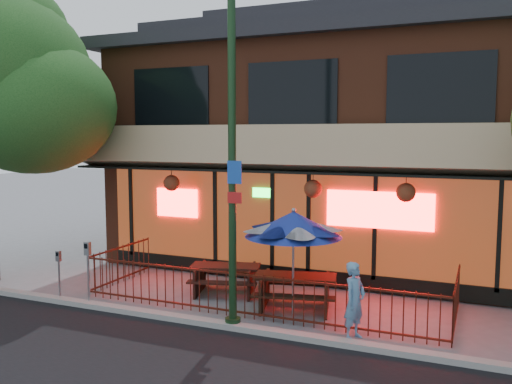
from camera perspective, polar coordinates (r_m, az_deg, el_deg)
ground at (r=11.79m, az=-1.59°, el=-13.43°), size 80.00×80.00×0.00m
curb at (r=11.34m, az=-2.67°, el=-13.91°), size 80.00×0.25×0.12m
restaurant_building at (r=17.83m, az=7.92°, el=6.63°), size 12.96×9.49×8.05m
patio_fence at (r=12.04m, az=-0.60°, el=-9.86°), size 8.44×2.62×1.00m
street_light at (r=10.78m, az=-2.52°, el=1.88°), size 0.43×0.32×7.00m
picnic_table_left at (r=13.59m, az=-3.24°, el=-8.70°), size 1.97×1.70×0.72m
picnic_table_right at (r=12.43m, az=4.17°, el=-9.92°), size 2.10×1.78×0.78m
patio_umbrella at (r=11.59m, az=3.97°, el=-3.39°), size 2.08×2.08×2.38m
pedestrian at (r=10.78m, az=10.34°, el=-11.19°), size 0.53×0.64×1.51m
parking_meter_near at (r=13.09m, az=-17.28°, el=-7.11°), size 0.14×0.13×1.49m
parking_meter_far at (r=13.70m, az=-20.04°, el=-7.44°), size 0.11×0.10×1.21m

